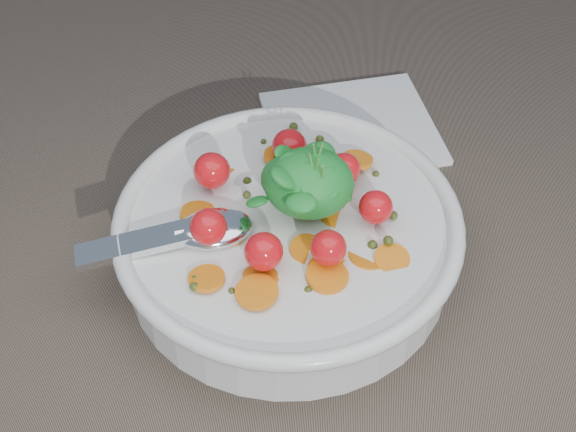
{
  "coord_description": "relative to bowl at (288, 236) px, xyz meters",
  "views": [
    {
      "loc": [
        0.04,
        -0.39,
        0.49
      ],
      "look_at": [
        0.01,
        0.03,
        0.05
      ],
      "focal_mm": 50.0,
      "sensor_mm": 36.0,
      "label": 1
    }
  ],
  "objects": [
    {
      "name": "bowl",
      "position": [
        0.0,
        0.0,
        0.0
      ],
      "size": [
        0.29,
        0.27,
        0.11
      ],
      "color": "silver",
      "rests_on": "ground"
    },
    {
      "name": "napkin",
      "position": [
        0.05,
        0.17,
        -0.03
      ],
      "size": [
        0.18,
        0.17,
        0.01
      ],
      "primitive_type": "cube",
      "rotation": [
        0.0,
        0.0,
        0.29
      ],
      "color": "white",
      "rests_on": "ground"
    },
    {
      "name": "ground",
      "position": [
        -0.01,
        -0.03,
        -0.03
      ],
      "size": [
        6.0,
        6.0,
        0.0
      ],
      "primitive_type": "plane",
      "color": "brown",
      "rests_on": "ground"
    }
  ]
}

